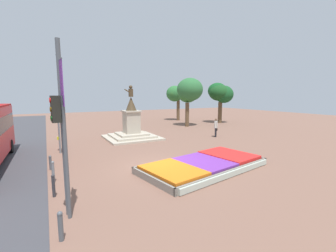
% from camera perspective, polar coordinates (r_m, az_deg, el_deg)
% --- Properties ---
extents(ground_plane, '(88.15, 88.15, 0.00)m').
position_cam_1_polar(ground_plane, '(12.53, -2.87, -10.44)').
color(ground_plane, brown).
extents(flower_planter, '(7.37, 4.59, 0.47)m').
position_cam_1_polar(flower_planter, '(12.44, 9.38, -9.66)').
color(flower_planter, '#38281C').
rests_on(flower_planter, ground_plane).
extents(statue_monument, '(4.58, 4.58, 4.79)m').
position_cam_1_polar(statue_monument, '(20.63, -9.23, -0.57)').
color(statue_monument, '#B3A995').
rests_on(statue_monument, ground_plane).
extents(traffic_light_near_crossing, '(0.42, 0.31, 3.92)m').
position_cam_1_polar(traffic_light_near_crossing, '(7.56, -25.54, -2.06)').
color(traffic_light_near_crossing, '#4C5156').
rests_on(traffic_light_near_crossing, ground_plane).
extents(traffic_light_mid_block, '(0.41, 0.30, 3.77)m').
position_cam_1_polar(traffic_light_mid_block, '(16.65, -26.52, 2.42)').
color(traffic_light_mid_block, slate).
rests_on(traffic_light_mid_block, ground_plane).
extents(banner_pole, '(0.14, 1.12, 5.64)m').
position_cam_1_polar(banner_pole, '(7.79, -25.19, 1.07)').
color(banner_pole, '#4C5156').
rests_on(banner_pole, ground_plane).
extents(pedestrian_with_handbag, '(0.64, 0.50, 1.77)m').
position_cam_1_polar(pedestrian_with_handbag, '(21.54, 12.07, -0.11)').
color(pedestrian_with_handbag, black).
rests_on(pedestrian_with_handbag, ground_plane).
extents(kerb_bollard_south, '(0.15, 0.15, 0.85)m').
position_cam_1_polar(kerb_bollard_south, '(7.24, -25.63, -21.79)').
color(kerb_bollard_south, '#4C5156').
rests_on(kerb_bollard_south, ground_plane).
extents(kerb_bollard_mid_a, '(0.13, 0.13, 0.91)m').
position_cam_1_polar(kerb_bollard_mid_a, '(10.02, -27.08, -13.23)').
color(kerb_bollard_mid_a, '#2D2D33').
rests_on(kerb_bollard_mid_a, ground_plane).
extents(kerb_bollard_mid_b, '(0.14, 0.14, 0.99)m').
position_cam_1_polar(kerb_bollard_mid_b, '(11.61, -27.16, -10.16)').
color(kerb_bollard_mid_b, slate).
rests_on(kerb_bollard_mid_b, ground_plane).
extents(kerb_bollard_north, '(0.15, 0.15, 0.78)m').
position_cam_1_polar(kerb_bollard_north, '(13.54, -27.70, -8.14)').
color(kerb_bollard_north, '#4C5156').
rests_on(kerb_bollard_north, ground_plane).
extents(park_tree_far_left, '(3.34, 3.39, 5.64)m').
position_cam_1_polar(park_tree_far_left, '(32.53, 13.09, 8.17)').
color(park_tree_far_left, brown).
rests_on(park_tree_far_left, ground_plane).
extents(park_tree_behind_statue, '(2.55, 2.72, 5.36)m').
position_cam_1_polar(park_tree_behind_statue, '(35.03, 1.75, 8.09)').
color(park_tree_behind_statue, brown).
rests_on(park_tree_behind_statue, ground_plane).
extents(park_tree_far_right, '(3.23, 3.37, 6.07)m').
position_cam_1_polar(park_tree_far_right, '(28.75, 5.41, 8.78)').
color(park_tree_far_right, brown).
rests_on(park_tree_far_right, ground_plane).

